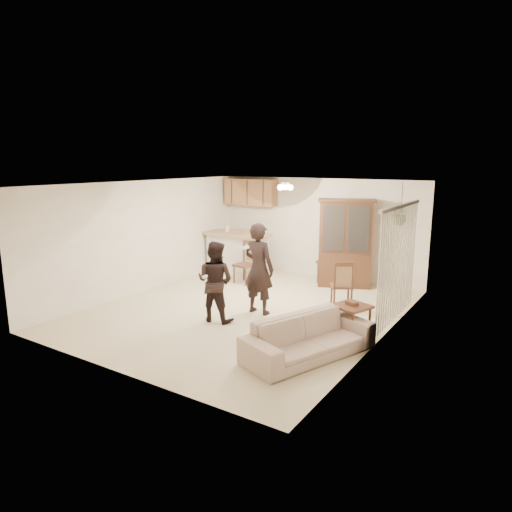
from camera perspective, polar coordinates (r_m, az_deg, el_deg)
The scene contains 23 objects.
floor at distance 9.20m, azimuth -1.28°, elevation -6.74°, with size 6.50×6.50×0.00m, color beige.
ceiling at distance 8.73m, azimuth -1.35°, elevation 9.02°, with size 5.50×6.50×0.02m, color silver.
wall_back at distance 11.67m, azimuth 7.65°, elevation 3.48°, with size 5.50×0.02×2.50m, color white.
wall_front at distance 6.51m, azimuth -17.54°, elevation -3.69°, with size 5.50×0.02×2.50m, color white.
wall_left at distance 10.64m, azimuth -13.70°, elevation 2.43°, with size 0.02×6.50×2.50m, color white.
wall_right at distance 7.72m, azimuth 15.88°, elevation -1.20°, with size 0.02×6.50×2.50m, color white.
breakfast_bar at distance 11.95m, azimuth -2.36°, elevation 0.11°, with size 1.60×0.55×1.00m, color silver.
bar_top at distance 11.85m, azimuth -2.38°, elevation 2.72°, with size 1.75×0.70×0.08m, color tan.
upper_cabinets at distance 12.35m, azimuth -0.68°, elevation 8.01°, with size 1.50×0.34×0.70m, color #8D5E3D.
vertical_blinds at distance 8.60m, azimuth 17.33°, elevation -0.98°, with size 0.06×2.30×2.10m, color silver, non-canonical shape.
ceiling_fixture at distance 9.65m, azimuth 3.68°, elevation 8.68°, with size 0.36×0.36×0.20m, color #FFE3BF, non-canonical shape.
hanging_plant at distance 10.02m, azimuth 17.66°, elevation 5.11°, with size 0.43×0.37×0.48m, color #315723.
plant_cord at distance 9.99m, azimuth 17.78°, elevation 6.96°, with size 0.01×0.01×0.65m, color black.
sofa at distance 7.04m, azimuth 6.66°, elevation -9.61°, with size 1.87×0.73×0.73m, color #BFB39D.
adult at distance 8.78m, azimuth 0.33°, elevation -1.53°, with size 0.66×0.43×1.80m, color black.
child at distance 8.45m, azimuth -5.13°, elevation -3.68°, with size 0.66×0.51×1.35m, color black.
china_hutch at distance 10.87m, azimuth 11.10°, elevation 1.50°, with size 1.40×0.96×2.06m.
side_table at distance 7.84m, azimuth 11.80°, elevation -7.98°, with size 0.68×0.68×0.65m.
chair_bar at distance 11.09m, azimuth -1.42°, elevation -1.95°, with size 0.49×0.49×1.01m.
chair_hutch_left at distance 11.23m, azimuth 9.33°, elevation -1.68°, with size 0.63×0.63×1.18m.
chair_hutch_right at distance 9.55m, azimuth 10.63°, elevation -4.55°, with size 0.58×0.58×0.95m.
controller_adult at distance 8.34m, azimuth -1.28°, elevation 1.06°, with size 0.05×0.15×0.05m, color white.
controller_child at distance 8.10m, azimuth -6.41°, elevation -2.58°, with size 0.04×0.13×0.04m, color white.
Camera 1 is at (4.88, -7.22, 2.94)m, focal length 32.00 mm.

